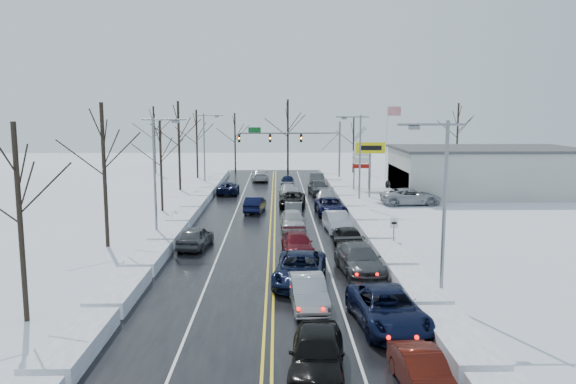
{
  "coord_description": "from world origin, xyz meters",
  "views": [
    {
      "loc": [
        0.4,
        -44.59,
        9.5
      ],
      "look_at": [
        1.32,
        2.98,
        2.5
      ],
      "focal_mm": 35.0,
      "sensor_mm": 36.0,
      "label": 1
    }
  ],
  "objects_px": {
    "traffic_signal_mast": "(301,141)",
    "queued_car_0": "(317,375)",
    "dealership_building": "(486,171)",
    "flagpole": "(388,137)",
    "oncoming_car_0": "(255,212)",
    "tires_plus_sign": "(370,152)"
  },
  "relations": [
    {
      "from": "tires_plus_sign",
      "to": "dealership_building",
      "type": "height_order",
      "value": "tires_plus_sign"
    },
    {
      "from": "flagpole",
      "to": "oncoming_car_0",
      "type": "distance_m",
      "value": 28.97
    },
    {
      "from": "traffic_signal_mast",
      "to": "flagpole",
      "type": "distance_m",
      "value": 11.9
    },
    {
      "from": "flagpole",
      "to": "dealership_building",
      "type": "bearing_deg",
      "value": -53.73
    },
    {
      "from": "oncoming_car_0",
      "to": "flagpole",
      "type": "bearing_deg",
      "value": -119.54
    },
    {
      "from": "queued_car_0",
      "to": "flagpole",
      "type": "bearing_deg",
      "value": 82.22
    },
    {
      "from": "traffic_signal_mast",
      "to": "flagpole",
      "type": "relative_size",
      "value": 1.33
    },
    {
      "from": "queued_car_0",
      "to": "oncoming_car_0",
      "type": "bearing_deg",
      "value": 101.86
    },
    {
      "from": "traffic_signal_mast",
      "to": "queued_car_0",
      "type": "relative_size",
      "value": 2.73
    },
    {
      "from": "tires_plus_sign",
      "to": "oncoming_car_0",
      "type": "relative_size",
      "value": 1.36
    },
    {
      "from": "traffic_signal_mast",
      "to": "dealership_building",
      "type": "distance_m",
      "value": 23.01
    },
    {
      "from": "tires_plus_sign",
      "to": "flagpole",
      "type": "distance_m",
      "value": 14.79
    },
    {
      "from": "tires_plus_sign",
      "to": "dealership_building",
      "type": "distance_m",
      "value": 13.82
    },
    {
      "from": "traffic_signal_mast",
      "to": "queued_car_0",
      "type": "height_order",
      "value": "traffic_signal_mast"
    },
    {
      "from": "traffic_signal_mast",
      "to": "oncoming_car_0",
      "type": "distance_m",
      "value": 22.11
    },
    {
      "from": "queued_car_0",
      "to": "tires_plus_sign",
      "type": "bearing_deg",
      "value": 83.93
    },
    {
      "from": "oncoming_car_0",
      "to": "dealership_building",
      "type": "bearing_deg",
      "value": -150.23
    },
    {
      "from": "tires_plus_sign",
      "to": "oncoming_car_0",
      "type": "bearing_deg",
      "value": -144.16
    },
    {
      "from": "tires_plus_sign",
      "to": "dealership_building",
      "type": "xyz_separation_m",
      "value": [
        13.48,
        2.01,
        -2.34
      ]
    },
    {
      "from": "flagpole",
      "to": "queued_car_0",
      "type": "bearing_deg",
      "value": -103.53
    },
    {
      "from": "flagpole",
      "to": "dealership_building",
      "type": "height_order",
      "value": "flagpole"
    },
    {
      "from": "tires_plus_sign",
      "to": "oncoming_car_0",
      "type": "distance_m",
      "value": 15.84
    }
  ]
}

